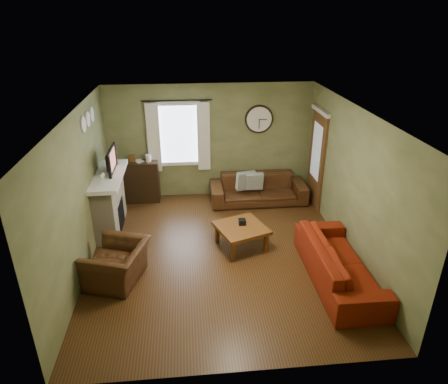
{
  "coord_description": "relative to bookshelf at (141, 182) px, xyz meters",
  "views": [
    {
      "loc": [
        -0.54,
        -6.08,
        4.08
      ],
      "look_at": [
        0.1,
        0.4,
        1.05
      ],
      "focal_mm": 32.0,
      "sensor_mm": 36.0,
      "label": 1
    }
  ],
  "objects": [
    {
      "name": "medallion_right",
      "position": [
        -0.69,
        -0.87,
        1.77
      ],
      "size": [
        0.28,
        0.28,
        0.03
      ],
      "primitive_type": "cylinder",
      "color": "white",
      "rests_on": "wall_left"
    },
    {
      "name": "armchair",
      "position": [
        -0.14,
        -2.96,
        -0.16
      ],
      "size": [
        1.1,
        1.18,
        0.63
      ],
      "primitive_type": "imported",
      "rotation": [
        0.0,
        0.0,
        -1.87
      ],
      "color": "#3D2210",
      "rests_on": "floor"
    },
    {
      "name": "wall_back",
      "position": [
        1.59,
        0.23,
        0.82
      ],
      "size": [
        4.6,
        0.0,
        2.6
      ],
      "primitive_type": "cube",
      "color": "olive",
      "rests_on": "ground"
    },
    {
      "name": "medallion_left",
      "position": [
        -0.69,
        -1.57,
        1.77
      ],
      "size": [
        0.28,
        0.28,
        0.03
      ],
      "primitive_type": "cylinder",
      "color": "white",
      "rests_on": "wall_left"
    },
    {
      "name": "sofa_red",
      "position": [
        3.43,
        -3.29,
        -0.15
      ],
      "size": [
        0.88,
        2.25,
        0.66
      ],
      "primitive_type": "imported",
      "rotation": [
        0.0,
        0.0,
        1.57
      ],
      "color": "maroon",
      "rests_on": "floor"
    },
    {
      "name": "mantel",
      "position": [
        -0.48,
        -1.22,
        0.66
      ],
      "size": [
        0.58,
        1.6,
        0.08
      ],
      "primitive_type": "cube",
      "color": "white",
      "rests_on": "fireplace"
    },
    {
      "name": "ceiling",
      "position": [
        1.59,
        -2.37,
        2.12
      ],
      "size": [
        4.6,
        5.2,
        0.0
      ],
      "primitive_type": "cube",
      "color": "white",
      "rests_on": "ground"
    },
    {
      "name": "wine_glass_b",
      "position": [
        -0.46,
        -1.67,
        0.8
      ],
      "size": [
        0.07,
        0.07,
        0.2
      ],
      "primitive_type": null,
      "color": "white",
      "rests_on": "mantel"
    },
    {
      "name": "tissue_box",
      "position": [
        2.01,
        -2.1,
        -0.08
      ],
      "size": [
        0.13,
        0.13,
        0.1
      ],
      "primitive_type": "cube",
      "rotation": [
        0.0,
        0.0,
        0.02
      ],
      "color": "black",
      "rests_on": "coffee_table"
    },
    {
      "name": "medallion_mid",
      "position": [
        -0.69,
        -1.22,
        1.77
      ],
      "size": [
        0.28,
        0.28,
        0.03
      ],
      "primitive_type": "cylinder",
      "color": "white",
      "rests_on": "wall_left"
    },
    {
      "name": "wall_left",
      "position": [
        -0.71,
        -2.37,
        0.82
      ],
      "size": [
        0.0,
        5.2,
        2.6
      ],
      "primitive_type": "cube",
      "color": "olive",
      "rests_on": "ground"
    },
    {
      "name": "tv_screen",
      "position": [
        -0.38,
        -1.07,
        0.93
      ],
      "size": [
        0.02,
        0.62,
        0.36
      ],
      "primitive_type": "cube",
      "color": "#994C3F",
      "rests_on": "mantel"
    },
    {
      "name": "sofa_brown",
      "position": [
        2.64,
        -0.29,
        -0.16
      ],
      "size": [
        2.15,
        0.84,
        0.63
      ],
      "primitive_type": "imported",
      "color": "#3D2210",
      "rests_on": "floor"
    },
    {
      "name": "window_pane",
      "position": [
        0.89,
        0.21,
        1.02
      ],
      "size": [
        1.0,
        0.02,
        1.3
      ],
      "primitive_type": null,
      "color": "silver",
      "rests_on": "wall_back"
    },
    {
      "name": "wall_clock",
      "position": [
        2.69,
        0.18,
        1.32
      ],
      "size": [
        0.64,
        0.06,
        0.64
      ],
      "primitive_type": null,
      "color": "white",
      "rests_on": "wall_back"
    },
    {
      "name": "pillow_right",
      "position": [
        2.53,
        -0.4,
        0.07
      ],
      "size": [
        0.39,
        0.13,
        0.38
      ],
      "primitive_type": "cube",
      "rotation": [
        0.0,
        0.0,
        0.03
      ],
      "color": "gray",
      "rests_on": "sofa_brown"
    },
    {
      "name": "curtain_right",
      "position": [
        1.44,
        0.11,
        0.97
      ],
      "size": [
        0.28,
        0.04,
        1.55
      ],
      "primitive_type": "cube",
      "color": "silver",
      "rests_on": "wall_back"
    },
    {
      "name": "curtain_left",
      "position": [
        0.34,
        0.11,
        0.97
      ],
      "size": [
        0.28,
        0.04,
        1.55
      ],
      "primitive_type": "cube",
      "color": "silver",
      "rests_on": "wall_back"
    },
    {
      "name": "wall_right",
      "position": [
        3.89,
        -2.37,
        0.82
      ],
      "size": [
        0.0,
        5.2,
        2.6
      ],
      "primitive_type": "cube",
      "color": "olive",
      "rests_on": "ground"
    },
    {
      "name": "wine_glass_a",
      "position": [
        -0.46,
        -1.8,
        0.81
      ],
      "size": [
        0.07,
        0.07,
        0.21
      ],
      "primitive_type": null,
      "color": "white",
      "rests_on": "mantel"
    },
    {
      "name": "bookshelf",
      "position": [
        0.0,
        0.0,
        0.0
      ],
      "size": [
        0.81,
        0.34,
        0.96
      ],
      "primitive_type": null,
      "color": "black",
      "rests_on": "floor"
    },
    {
      "name": "wall_front",
      "position": [
        1.59,
        -4.97,
        0.82
      ],
      "size": [
        4.6,
        0.0,
        2.6
      ],
      "primitive_type": "cube",
      "color": "olive",
      "rests_on": "ground"
    },
    {
      "name": "door",
      "position": [
        3.86,
        -0.52,
        0.57
      ],
      "size": [
        0.05,
        0.9,
        2.1
      ],
      "primitive_type": "cube",
      "color": "brown",
      "rests_on": "floor"
    },
    {
      "name": "fireplace",
      "position": [
        -0.51,
        -1.22,
        0.07
      ],
      "size": [
        0.4,
        1.4,
        1.1
      ],
      "primitive_type": "cube",
      "color": "#C4B792",
      "rests_on": "floor"
    },
    {
      "name": "floor",
      "position": [
        1.59,
        -2.37,
        -0.48
      ],
      "size": [
        4.6,
        5.2,
        0.0
      ],
      "primitive_type": "cube",
      "color": "#432812",
      "rests_on": "ground"
    },
    {
      "name": "firebox",
      "position": [
        -0.32,
        -1.22,
        -0.18
      ],
      "size": [
        0.04,
        0.6,
        0.55
      ],
      "primitive_type": "cube",
      "color": "black",
      "rests_on": "fireplace"
    },
    {
      "name": "tv",
      "position": [
        -0.46,
        -1.07,
        0.88
      ],
      "size": [
        0.08,
        0.6,
        0.35
      ],
      "primitive_type": "imported",
      "rotation": [
        0.0,
        0.0,
        1.57
      ],
      "color": "black",
      "rests_on": "mantel"
    },
    {
      "name": "curtain_rod",
      "position": [
        0.89,
        0.11,
        1.79
      ],
      "size": [
        0.03,
        0.03,
        1.5
      ],
      "primitive_type": "cylinder",
      "color": "black",
      "rests_on": "wall_back"
    },
    {
      "name": "coffee_table",
      "position": [
        1.99,
        -2.18,
        -0.26
      ],
      "size": [
        1.07,
        1.07,
        0.44
      ],
      "primitive_type": null,
      "rotation": [
        0.0,
        0.0,
        0.35
      ],
      "color": "brown",
      "rests_on": "floor"
    },
    {
      "name": "book",
      "position": [
        -0.08,
        -0.03,
        0.48
      ],
      "size": [
        0.27,
        0.29,
        0.02
      ],
      "primitive_type": "imported",
      "rotation": [
        0.0,
        0.0,
        0.57
      ],
      "color": "brown",
      "rests_on": "bookshelf"
    },
    {
      "name": "pillow_left",
      "position": [
        2.34,
        -0.34,
        0.07
      ],
      "size": [
        0.44,
        0.23,
        0.42
      ],
      "primitive_type": "cube",
      "rotation": [
        0.0,
        0.0,
        0.26
      ],
      "color": "gray",
      "rests_on": "sofa_brown"
    }
  ]
}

